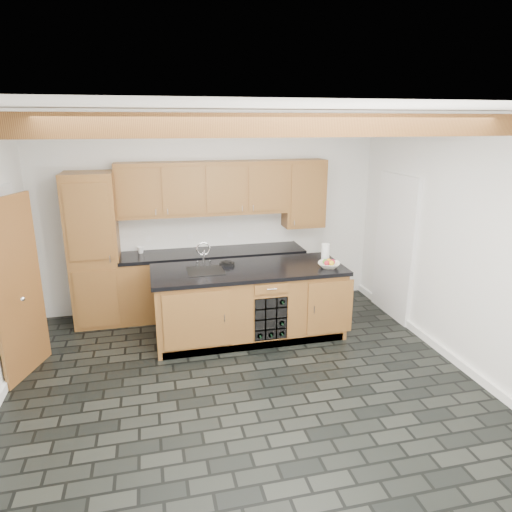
% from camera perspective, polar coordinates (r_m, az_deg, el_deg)
% --- Properties ---
extents(ground, '(5.00, 5.00, 0.00)m').
position_cam_1_polar(ground, '(5.02, -1.03, -16.45)').
color(ground, black).
rests_on(ground, ground).
extents(room_shell, '(5.01, 5.00, 5.00)m').
position_cam_1_polar(room_shell, '(4.87, -3.44, 2.16)').
color(room_shell, white).
rests_on(room_shell, ground).
extents(back_cabinetry, '(3.65, 0.62, 2.20)m').
position_cam_1_polar(back_cabinetry, '(6.61, -8.43, 0.92)').
color(back_cabinetry, olive).
rests_on(back_cabinetry, ground).
extents(island, '(2.48, 0.96, 0.93)m').
position_cam_1_polar(island, '(5.98, -0.82, -5.80)').
color(island, olive).
rests_on(island, ground).
extents(faucet, '(0.45, 0.40, 0.34)m').
position_cam_1_polar(faucet, '(5.77, -6.36, -1.46)').
color(faucet, black).
rests_on(faucet, island).
extents(kitchen_scale, '(0.21, 0.15, 0.06)m').
position_cam_1_polar(kitchen_scale, '(5.94, -3.65, -0.94)').
color(kitchen_scale, black).
rests_on(kitchen_scale, island).
extents(fruit_bowl, '(0.37, 0.37, 0.07)m').
position_cam_1_polar(fruit_bowl, '(5.92, 9.10, -1.11)').
color(fruit_bowl, beige).
rests_on(fruit_bowl, island).
extents(fruit_cluster, '(0.16, 0.17, 0.07)m').
position_cam_1_polar(fruit_cluster, '(5.90, 9.11, -0.78)').
color(fruit_cluster, '#A9162E').
rests_on(fruit_cluster, fruit_bowl).
extents(paper_towel, '(0.11, 0.11, 0.24)m').
position_cam_1_polar(paper_towel, '(6.16, 8.67, 0.43)').
color(paper_towel, white).
rests_on(paper_towel, island).
extents(mug, '(0.13, 0.13, 0.10)m').
position_cam_1_polar(mug, '(6.68, -14.22, 0.74)').
color(mug, white).
rests_on(mug, back_cabinetry).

